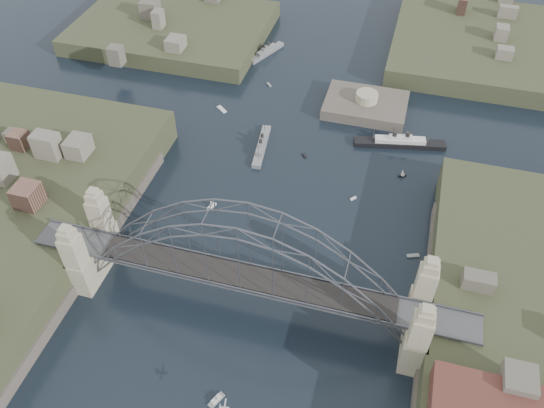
{
  "coord_description": "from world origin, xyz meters",
  "views": [
    {
      "loc": [
        21.68,
        -59.57,
        89.83
      ],
      "look_at": [
        0.0,
        18.0,
        10.0
      ],
      "focal_mm": 37.01,
      "sensor_mm": 36.0,
      "label": 1
    }
  ],
  "objects_px": {
    "fort_island": "(365,111)",
    "naval_cruiser_near": "(262,146)",
    "ocean_liner": "(400,143)",
    "wharf_shed": "(499,406)",
    "bridge": "(245,263)",
    "naval_cruiser_far": "(267,52)"
  },
  "relations": [
    {
      "from": "bridge",
      "to": "naval_cruiser_near",
      "type": "distance_m",
      "value": 49.02
    },
    {
      "from": "naval_cruiser_near",
      "to": "ocean_liner",
      "type": "bearing_deg",
      "value": 17.35
    },
    {
      "from": "naval_cruiser_near",
      "to": "naval_cruiser_far",
      "type": "distance_m",
      "value": 46.28
    },
    {
      "from": "bridge",
      "to": "naval_cruiser_far",
      "type": "relative_size",
      "value": 5.82
    },
    {
      "from": "naval_cruiser_near",
      "to": "naval_cruiser_far",
      "type": "height_order",
      "value": "naval_cruiser_far"
    },
    {
      "from": "wharf_shed",
      "to": "naval_cruiser_near",
      "type": "bearing_deg",
      "value": 132.13
    },
    {
      "from": "naval_cruiser_far",
      "to": "ocean_liner",
      "type": "distance_m",
      "value": 56.65
    },
    {
      "from": "ocean_liner",
      "to": "naval_cruiser_near",
      "type": "bearing_deg",
      "value": -162.65
    },
    {
      "from": "wharf_shed",
      "to": "naval_cruiser_near",
      "type": "height_order",
      "value": "wharf_shed"
    },
    {
      "from": "naval_cruiser_far",
      "to": "ocean_liner",
      "type": "bearing_deg",
      "value": -37.33
    },
    {
      "from": "ocean_liner",
      "to": "naval_cruiser_far",
      "type": "bearing_deg",
      "value": 142.67
    },
    {
      "from": "bridge",
      "to": "naval_cruiser_near",
      "type": "xyz_separation_m",
      "value": [
        -10.66,
        46.43,
        -11.56
      ]
    },
    {
      "from": "fort_island",
      "to": "naval_cruiser_near",
      "type": "xyz_separation_m",
      "value": [
        -22.66,
        -23.57,
        1.1
      ]
    },
    {
      "from": "naval_cruiser_near",
      "to": "ocean_liner",
      "type": "relative_size",
      "value": 0.71
    },
    {
      "from": "ocean_liner",
      "to": "fort_island",
      "type": "bearing_deg",
      "value": 129.49
    },
    {
      "from": "naval_cruiser_far",
      "to": "ocean_liner",
      "type": "height_order",
      "value": "ocean_liner"
    },
    {
      "from": "wharf_shed",
      "to": "ocean_liner",
      "type": "height_order",
      "value": "wharf_shed"
    },
    {
      "from": "fort_island",
      "to": "naval_cruiser_near",
      "type": "height_order",
      "value": "fort_island"
    },
    {
      "from": "fort_island",
      "to": "naval_cruiser_near",
      "type": "bearing_deg",
      "value": -133.87
    },
    {
      "from": "bridge",
      "to": "naval_cruiser_far",
      "type": "height_order",
      "value": "bridge"
    },
    {
      "from": "fort_island",
      "to": "wharf_shed",
      "type": "height_order",
      "value": "wharf_shed"
    },
    {
      "from": "ocean_liner",
      "to": "wharf_shed",
      "type": "bearing_deg",
      "value": -73.35
    }
  ]
}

